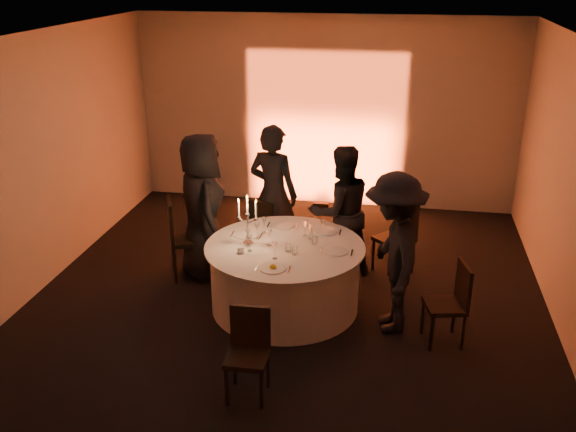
% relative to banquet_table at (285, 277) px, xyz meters
% --- Properties ---
extents(floor, '(7.00, 7.00, 0.00)m').
position_rel_banquet_table_xyz_m(floor, '(0.00, 0.00, -0.38)').
color(floor, black).
rests_on(floor, ground).
extents(ceiling, '(7.00, 7.00, 0.00)m').
position_rel_banquet_table_xyz_m(ceiling, '(0.00, 0.00, 2.62)').
color(ceiling, silver).
rests_on(ceiling, wall_back).
extents(wall_back, '(7.00, 0.00, 7.00)m').
position_rel_banquet_table_xyz_m(wall_back, '(0.00, 3.50, 1.12)').
color(wall_back, beige).
rests_on(wall_back, floor).
extents(wall_front, '(7.00, 0.00, 7.00)m').
position_rel_banquet_table_xyz_m(wall_front, '(0.00, -3.50, 1.12)').
color(wall_front, beige).
rests_on(wall_front, floor).
extents(wall_left, '(0.00, 7.00, 7.00)m').
position_rel_banquet_table_xyz_m(wall_left, '(-3.00, 0.00, 1.12)').
color(wall_left, beige).
rests_on(wall_left, floor).
extents(uplighter_fixture, '(0.25, 0.12, 0.10)m').
position_rel_banquet_table_xyz_m(uplighter_fixture, '(0.00, 3.20, -0.33)').
color(uplighter_fixture, black).
rests_on(uplighter_fixture, floor).
extents(banquet_table, '(1.80, 1.80, 0.77)m').
position_rel_banquet_table_xyz_m(banquet_table, '(0.00, 0.00, 0.00)').
color(banquet_table, black).
rests_on(banquet_table, floor).
extents(chair_left, '(0.59, 0.59, 1.03)m').
position_rel_banquet_table_xyz_m(chair_left, '(-1.41, 0.55, 0.20)').
color(chair_left, black).
rests_on(chair_left, floor).
extents(chair_back_left, '(0.48, 0.48, 0.86)m').
position_rel_banquet_table_xyz_m(chair_back_left, '(-0.49, 1.20, 0.10)').
color(chair_back_left, black).
rests_on(chair_back_left, floor).
extents(chair_back_right, '(0.59, 0.59, 0.95)m').
position_rel_banquet_table_xyz_m(chair_back_right, '(1.25, 1.07, 0.15)').
color(chair_back_right, black).
rests_on(chair_back_right, floor).
extents(chair_right, '(0.47, 0.47, 0.89)m').
position_rel_banquet_table_xyz_m(chair_right, '(1.83, -0.41, 0.11)').
color(chair_right, black).
rests_on(chair_right, floor).
extents(chair_front, '(0.38, 0.38, 0.85)m').
position_rel_banquet_table_xyz_m(chair_front, '(-0.04, -1.60, 0.09)').
color(chair_front, black).
rests_on(chair_front, floor).
extents(guest_left, '(0.95, 1.07, 1.84)m').
position_rel_banquet_table_xyz_m(guest_left, '(-1.15, 0.64, 0.53)').
color(guest_left, black).
rests_on(guest_left, floor).
extents(guest_back_left, '(0.77, 0.62, 1.84)m').
position_rel_banquet_table_xyz_m(guest_back_left, '(-0.38, 1.24, 0.54)').
color(guest_back_left, black).
rests_on(guest_back_left, floor).
extents(guest_back_right, '(1.03, 0.96, 1.69)m').
position_rel_banquet_table_xyz_m(guest_back_right, '(0.53, 0.95, 0.46)').
color(guest_back_right, black).
rests_on(guest_back_right, floor).
extents(guest_right, '(0.86, 1.24, 1.76)m').
position_rel_banquet_table_xyz_m(guest_right, '(1.20, -0.23, 0.50)').
color(guest_right, black).
rests_on(guest_right, floor).
extents(plate_left, '(0.36, 0.30, 0.01)m').
position_rel_banquet_table_xyz_m(plate_left, '(-0.49, 0.21, 0.39)').
color(plate_left, white).
rests_on(plate_left, banquet_table).
extents(plate_back_left, '(0.36, 0.28, 0.01)m').
position_rel_banquet_table_xyz_m(plate_back_left, '(-0.13, 0.55, 0.39)').
color(plate_back_left, white).
rests_on(plate_back_left, banquet_table).
extents(plate_back_right, '(0.35, 0.28, 0.01)m').
position_rel_banquet_table_xyz_m(plate_back_right, '(0.40, 0.48, 0.39)').
color(plate_back_right, white).
rests_on(plate_back_right, banquet_table).
extents(plate_right, '(0.36, 0.26, 0.01)m').
position_rel_banquet_table_xyz_m(plate_right, '(0.58, -0.06, 0.39)').
color(plate_right, white).
rests_on(plate_right, banquet_table).
extents(plate_front, '(0.36, 0.28, 0.08)m').
position_rel_banquet_table_xyz_m(plate_front, '(-0.02, -0.59, 0.40)').
color(plate_front, white).
rests_on(plate_front, banquet_table).
extents(coffee_cup, '(0.11, 0.11, 0.07)m').
position_rel_banquet_table_xyz_m(coffee_cup, '(-0.44, -0.26, 0.42)').
color(coffee_cup, white).
rests_on(coffee_cup, banquet_table).
extents(candelabra, '(0.25, 0.12, 0.58)m').
position_rel_banquet_table_xyz_m(candelabra, '(-0.42, -0.01, 0.59)').
color(candelabra, silver).
rests_on(candelabra, banquet_table).
extents(wine_glass_a, '(0.07, 0.07, 0.19)m').
position_rel_banquet_table_xyz_m(wine_glass_a, '(-0.35, 0.14, 0.52)').
color(wine_glass_a, white).
rests_on(wine_glass_a, banquet_table).
extents(wine_glass_b, '(0.07, 0.07, 0.19)m').
position_rel_banquet_table_xyz_m(wine_glass_b, '(-0.31, 0.33, 0.52)').
color(wine_glass_b, white).
rests_on(wine_glass_b, banquet_table).
extents(wine_glass_c, '(0.07, 0.07, 0.19)m').
position_rel_banquet_table_xyz_m(wine_glass_c, '(0.38, 0.38, 0.52)').
color(wine_glass_c, white).
rests_on(wine_glass_c, banquet_table).
extents(wine_glass_d, '(0.07, 0.07, 0.19)m').
position_rel_banquet_table_xyz_m(wine_glass_d, '(0.24, 0.24, 0.52)').
color(wine_glass_d, white).
rests_on(wine_glass_d, banquet_table).
extents(wine_glass_e, '(0.07, 0.07, 0.19)m').
position_rel_banquet_table_xyz_m(wine_glass_e, '(-0.17, -0.02, 0.52)').
color(wine_glass_e, white).
rests_on(wine_glass_e, banquet_table).
extents(wine_glass_f, '(0.07, 0.07, 0.19)m').
position_rel_banquet_table_xyz_m(wine_glass_f, '(-0.05, -0.34, 0.52)').
color(wine_glass_f, white).
rests_on(wine_glass_f, banquet_table).
extents(wine_glass_g, '(0.07, 0.07, 0.19)m').
position_rel_banquet_table_xyz_m(wine_glass_g, '(-0.35, -0.20, 0.52)').
color(wine_glass_g, white).
rests_on(wine_glass_g, banquet_table).
extents(wine_glass_h, '(0.07, 0.07, 0.19)m').
position_rel_banquet_table_xyz_m(wine_glass_h, '(0.18, 0.32, 0.52)').
color(wine_glass_h, white).
rests_on(wine_glass_h, banquet_table).
extents(wine_glass_i, '(0.07, 0.07, 0.19)m').
position_rel_banquet_table_xyz_m(wine_glass_i, '(-0.41, -0.06, 0.52)').
color(wine_glass_i, white).
rests_on(wine_glass_i, banquet_table).
extents(tumbler_a, '(0.07, 0.07, 0.09)m').
position_rel_banquet_table_xyz_m(tumbler_a, '(0.06, -0.14, 0.43)').
color(tumbler_a, white).
rests_on(tumbler_a, banquet_table).
extents(tumbler_b, '(0.07, 0.07, 0.09)m').
position_rel_banquet_table_xyz_m(tumbler_b, '(0.15, -0.20, 0.43)').
color(tumbler_b, white).
rests_on(tumbler_b, banquet_table).
extents(tumbler_c, '(0.07, 0.07, 0.09)m').
position_rel_banquet_table_xyz_m(tumbler_c, '(0.32, 0.11, 0.43)').
color(tumbler_c, white).
rests_on(tumbler_c, banquet_table).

